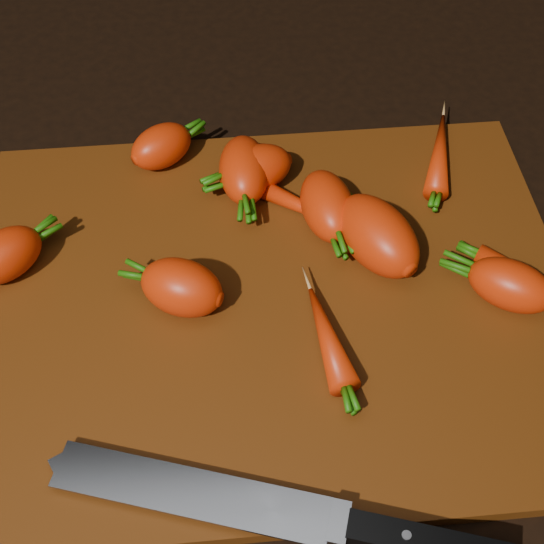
{
  "coord_description": "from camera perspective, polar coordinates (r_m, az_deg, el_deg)",
  "views": [
    {
      "loc": [
        -0.04,
        -0.38,
        0.51
      ],
      "look_at": [
        0.0,
        0.01,
        0.03
      ],
      "focal_mm": 50.0,
      "sensor_mm": 36.0,
      "label": 1
    }
  ],
  "objects": [
    {
      "name": "carrot_3",
      "position": [
        0.64,
        7.93,
        2.74
      ],
      "size": [
        0.09,
        0.11,
        0.05
      ],
      "primitive_type": "ellipsoid",
      "rotation": [
        0.0,
        0.0,
        2.03
      ],
      "color": "#EE360D",
      "rests_on": "cutting_board"
    },
    {
      "name": "carrot_11",
      "position": [
        0.7,
        -2.11,
        7.69
      ],
      "size": [
        0.05,
        0.08,
        0.05
      ],
      "primitive_type": "ellipsoid",
      "rotation": [
        0.0,
        0.0,
        4.69
      ],
      "color": "#EE360D",
      "rests_on": "cutting_board"
    },
    {
      "name": "carrot_5",
      "position": [
        0.73,
        -8.33,
        9.35
      ],
      "size": [
        0.07,
        0.07,
        0.04
      ],
      "primitive_type": "ellipsoid",
      "rotation": [
        0.0,
        0.0,
        0.6
      ],
      "color": "#EE360D",
      "rests_on": "cutting_board"
    },
    {
      "name": "carrot_9",
      "position": [
        0.59,
        4.17,
        -4.86
      ],
      "size": [
        0.04,
        0.1,
        0.02
      ],
      "primitive_type": "ellipsoid",
      "rotation": [
        0.0,
        0.0,
        1.72
      ],
      "color": "#EE360D",
      "rests_on": "cutting_board"
    },
    {
      "name": "carrot_6",
      "position": [
        0.64,
        17.53,
        -0.96
      ],
      "size": [
        0.08,
        0.07,
        0.04
      ],
      "primitive_type": "ellipsoid",
      "rotation": [
        0.0,
        0.0,
        2.55
      ],
      "color": "#EE360D",
      "rests_on": "cutting_board"
    },
    {
      "name": "carrot_4",
      "position": [
        0.7,
        -1.27,
        7.76
      ],
      "size": [
        0.08,
        0.07,
        0.04
      ],
      "primitive_type": "ellipsoid",
      "rotation": [
        0.0,
        0.0,
        3.48
      ],
      "color": "#EE360D",
      "rests_on": "cutting_board"
    },
    {
      "name": "carrot_1",
      "position": [
        0.61,
        -6.82,
        -1.16
      ],
      "size": [
        0.08,
        0.07,
        0.05
      ],
      "primitive_type": "ellipsoid",
      "rotation": [
        0.0,
        0.0,
        2.68
      ],
      "color": "#EE360D",
      "rests_on": "cutting_board"
    },
    {
      "name": "carrot_10",
      "position": [
        0.68,
        2.74,
        4.74
      ],
      "size": [
        0.1,
        0.08,
        0.02
      ],
      "primitive_type": "ellipsoid",
      "rotation": [
        0.0,
        0.0,
        5.63
      ],
      "color": "#EE360D",
      "rests_on": "cutting_board"
    },
    {
      "name": "cutting_board",
      "position": [
        0.64,
        0.08,
        -2.06
      ],
      "size": [
        0.5,
        0.4,
        0.01
      ],
      "primitive_type": "cube",
      "color": "#582807",
      "rests_on": "ground"
    },
    {
      "name": "ground",
      "position": [
        0.64,
        0.08,
        -2.65
      ],
      "size": [
        2.0,
        2.0,
        0.01
      ],
      "primitive_type": "cube",
      "color": "black"
    },
    {
      "name": "carrot_7",
      "position": [
        0.75,
        12.51,
        8.74
      ],
      "size": [
        0.05,
        0.11,
        0.02
      ],
      "primitive_type": "ellipsoid",
      "rotation": [
        0.0,
        0.0,
        1.28
      ],
      "color": "#EE360D",
      "rests_on": "cutting_board"
    },
    {
      "name": "knife",
      "position": [
        0.54,
        -4.12,
        -16.63
      ],
      "size": [
        0.31,
        0.12,
        0.02
      ],
      "rotation": [
        0.0,
        0.0,
        -0.31
      ],
      "color": "gray",
      "rests_on": "cutting_board"
    },
    {
      "name": "carrot_8",
      "position": [
        0.66,
        19.45,
        -0.71
      ],
      "size": [
        0.1,
        0.08,
        0.02
      ],
      "primitive_type": "ellipsoid",
      "rotation": [
        0.0,
        0.0,
        -0.68
      ],
      "color": "#EE360D",
      "rests_on": "cutting_board"
    },
    {
      "name": "carrot_0",
      "position": [
        0.67,
        -19.44,
        1.21
      ],
      "size": [
        0.08,
        0.07,
        0.04
      ],
      "primitive_type": "ellipsoid",
      "rotation": [
        0.0,
        0.0,
        0.7
      ],
      "color": "#EE360D",
      "rests_on": "cutting_board"
    },
    {
      "name": "carrot_2",
      "position": [
        0.67,
        4.21,
        4.97
      ],
      "size": [
        0.06,
        0.08,
        0.05
      ],
      "primitive_type": "ellipsoid",
      "rotation": [
        0.0,
        0.0,
        -1.44
      ],
      "color": "#EE360D",
      "rests_on": "cutting_board"
    }
  ]
}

